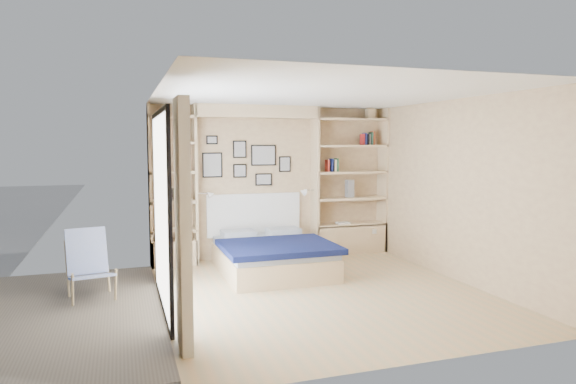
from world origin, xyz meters
name	(u,v)px	position (x,y,z in m)	size (l,w,h in m)	color
ground	(322,292)	(0.00, 0.00, 0.00)	(4.50, 4.50, 0.00)	tan
room_shell	(261,197)	(-0.39, 1.52, 1.08)	(4.50, 4.50, 4.50)	#D0B27E
bed	(272,254)	(-0.32, 1.19, 0.26)	(1.57, 2.02, 1.07)	tan
photo_gallery	(246,161)	(-0.45, 2.22, 1.60)	(1.48, 0.02, 0.82)	black
reading_lamps	(258,193)	(-0.30, 2.00, 1.10)	(1.92, 0.12, 0.15)	silver
shelf_decor	(337,156)	(1.10, 2.07, 1.69)	(3.52, 0.23, 2.03)	#A92B21
deck	(6,323)	(-3.60, 0.00, 0.00)	(3.20, 4.00, 0.05)	#746655
deck_chair	(89,265)	(-2.80, 0.71, 0.41)	(0.64, 0.92, 0.85)	tan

